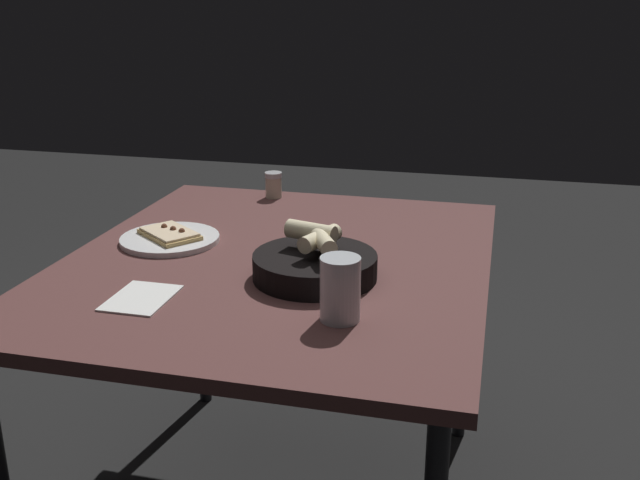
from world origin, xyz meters
TOP-DOWN VIEW (x-y plane):
  - dining_table at (0.00, 0.00)m, footprint 1.16×0.99m
  - pizza_plate at (-0.05, -0.30)m, footprint 0.25×0.25m
  - bread_basket at (0.11, 0.12)m, footprint 0.27×0.27m
  - beer_glass at (0.30, 0.22)m, footprint 0.08×0.08m
  - pepper_shaker at (-0.50, -0.17)m, footprint 0.05×0.05m
  - napkin at (0.30, -0.20)m, footprint 0.16×0.12m

SIDE VIEW (x-z plane):
  - dining_table at x=0.00m, z-range 0.32..1.07m
  - napkin at x=0.30m, z-range 0.75..0.76m
  - pizza_plate at x=-0.05m, z-range 0.74..0.78m
  - pepper_shaker at x=-0.50m, z-range 0.75..0.83m
  - bread_basket at x=0.11m, z-range 0.73..0.85m
  - beer_glass at x=0.30m, z-range 0.75..0.87m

